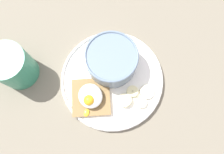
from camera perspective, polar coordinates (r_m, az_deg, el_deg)
ground_plane at (r=55.35cm, az=-0.00°, el=-1.06°), size 120.00×120.00×2.00cm
plate at (r=53.61cm, az=-0.00°, el=-0.60°), size 25.10×25.10×1.60cm
oatmeal_bowl at (r=51.27cm, az=-0.17°, el=4.37°), size 12.31×12.31×6.63cm
toast_slice at (r=52.07cm, az=-5.47°, el=-5.27°), size 11.90×11.90×1.14cm
poached_egg at (r=50.25cm, az=-5.72°, el=-5.15°), size 6.83×6.39×3.26cm
banana_slice_front at (r=52.10cm, az=7.57°, el=-6.60°), size 3.54×3.46×1.45cm
banana_slice_left at (r=52.48cm, az=5.35°, el=-3.78°), size 3.87×3.85×1.08cm
banana_slice_back at (r=52.88cm, az=9.10°, el=-3.87°), size 4.49×4.45×1.14cm
banana_slice_right at (r=51.69cm, az=3.22°, el=-6.17°), size 3.96×3.84×1.72cm
coffee_mug at (r=55.11cm, az=-24.62°, el=2.54°), size 9.16×11.71×9.78cm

